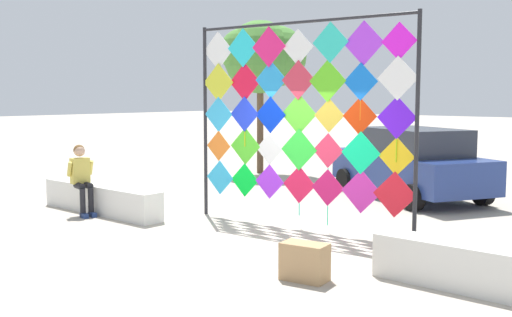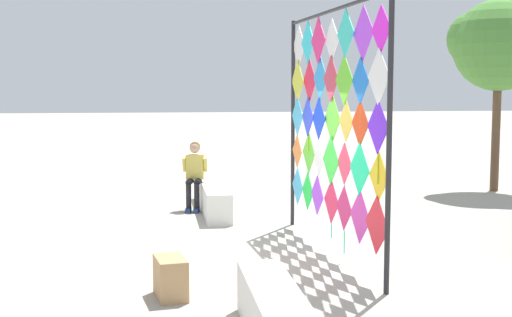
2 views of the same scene
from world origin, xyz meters
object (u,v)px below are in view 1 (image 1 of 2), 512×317
tree_broadleaf (263,56)px  seated_vendor (82,174)px  cardboard_box_large (305,262)px  kite_display_rack (298,109)px  parked_car (411,163)px

tree_broadleaf → seated_vendor: bearing=-78.0°
cardboard_box_large → tree_broadleaf: tree_broadleaf is taller
kite_display_rack → seated_vendor: bearing=-154.9°
kite_display_rack → tree_broadleaf: bearing=134.8°
kite_display_rack → parked_car: kite_display_rack is taller
kite_display_rack → tree_broadleaf: tree_broadleaf is taller
parked_car → cardboard_box_large: bearing=-73.9°
parked_car → cardboard_box_large: size_ratio=7.66×
kite_display_rack → seated_vendor: kite_display_rack is taller
parked_car → seated_vendor: bearing=-122.8°
cardboard_box_large → tree_broadleaf: bearing=133.0°
kite_display_rack → cardboard_box_large: bearing=-51.3°
cardboard_box_large → seated_vendor: bearing=174.2°
parked_car → tree_broadleaf: bearing=167.2°
seated_vendor → cardboard_box_large: (6.05, -0.62, -0.58)m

